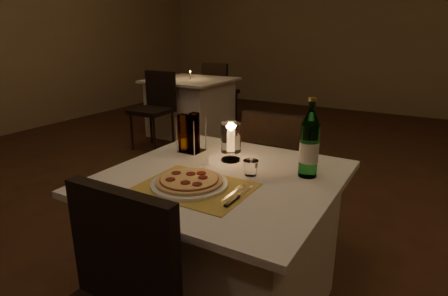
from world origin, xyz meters
The scene contains 17 objects.
floor centered at (0.00, 0.00, -0.01)m, with size 8.00×10.00×0.02m, color #432515.
wall_back centered at (0.00, 5.01, 1.50)m, with size 8.00×0.02×3.00m, color #967D57.
main_table centered at (0.22, -0.44, 0.37)m, with size 1.00×1.00×0.74m.
chair_far centered at (0.22, 0.27, 0.55)m, with size 0.42×0.42×0.90m.
placemat centered at (0.20, -0.62, 0.74)m, with size 0.45×0.34×0.00m, color gold.
plate centered at (0.17, -0.62, 0.75)m, with size 0.32×0.32×0.01m, color white.
pizza centered at (0.17, -0.62, 0.77)m, with size 0.28×0.28×0.02m.
fork centered at (0.37, -0.59, 0.75)m, with size 0.02×0.18×0.00m.
knife centered at (0.40, -0.65, 0.75)m, with size 0.02×0.22×0.01m.
tumbler centered at (0.34, -0.38, 0.77)m, with size 0.07×0.07×0.07m, color white, non-canonical shape.
water_bottle centered at (0.56, -0.26, 0.88)m, with size 0.08×0.08×0.35m.
hurricane_candle centered at (0.17, -0.25, 0.85)m, with size 0.10×0.10×0.19m.
cruet_caddy centered at (-0.08, -0.24, 0.84)m, with size 0.12×0.12×0.21m.
neighbor_table_left centered at (-1.86, 2.29, 0.37)m, with size 1.00×1.00×0.74m.
neighbor_chair_la centered at (-1.86, 1.57, 0.55)m, with size 0.42×0.42×0.90m.
neighbor_chair_lb centered at (-1.86, 3.00, 0.55)m, with size 0.42×0.42×0.90m.
neighbor_candle_left centered at (-1.86, 2.29, 0.79)m, with size 0.03×0.03×0.11m.
Camera 1 is at (1.02, -1.79, 1.36)m, focal length 30.00 mm.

